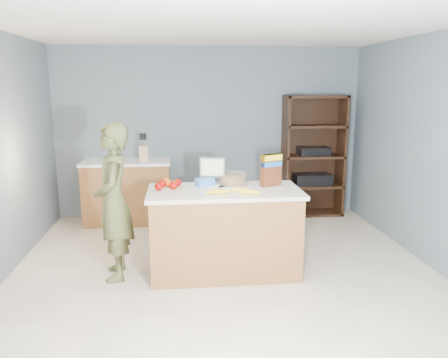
{
  "coord_description": "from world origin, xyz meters",
  "views": [
    {
      "loc": [
        -0.45,
        -4.0,
        1.94
      ],
      "look_at": [
        0.0,
        0.35,
        1.0
      ],
      "focal_mm": 35.0,
      "sensor_mm": 36.0,
      "label": 1
    }
  ],
  "objects": [
    {
      "name": "oranges",
      "position": [
        -0.57,
        0.52,
        0.93
      ],
      "size": [
        0.23,
        0.21,
        0.07
      ],
      "color": "orange",
      "rests_on": "counter_peninsula"
    },
    {
      "name": "back_cabinet",
      "position": [
        -1.2,
        2.2,
        0.45
      ],
      "size": [
        1.24,
        0.62,
        0.9
      ],
      "color": "brown",
      "rests_on": "ground"
    },
    {
      "name": "apples",
      "position": [
        -0.57,
        0.41,
        0.94
      ],
      "size": [
        0.27,
        0.24,
        0.08
      ],
      "color": "#910501",
      "rests_on": "counter_peninsula"
    },
    {
      "name": "counter_peninsula",
      "position": [
        0.0,
        0.3,
        0.42
      ],
      "size": [
        1.56,
        0.76,
        0.9
      ],
      "color": "brown",
      "rests_on": "ground"
    },
    {
      "name": "floor",
      "position": [
        0.0,
        0.0,
        0.0
      ],
      "size": [
        4.5,
        5.0,
        0.02
      ],
      "primitive_type": "cube",
      "color": "beige",
      "rests_on": "ground"
    },
    {
      "name": "envelopes",
      "position": [
        -0.01,
        0.41,
        0.9
      ],
      "size": [
        0.36,
        0.23,
        0.0
      ],
      "color": "white",
      "rests_on": "counter_peninsula"
    },
    {
      "name": "knife_block",
      "position": [
        -0.95,
        2.12,
        1.02
      ],
      "size": [
        0.12,
        0.1,
        0.31
      ],
      "color": "tan",
      "rests_on": "back_cabinet"
    },
    {
      "name": "blue_carton",
      "position": [
        -0.19,
        0.49,
        0.94
      ],
      "size": [
        0.21,
        0.18,
        0.08
      ],
      "primitive_type": "cube",
      "rotation": [
        0.0,
        0.0,
        0.37
      ],
      "color": "blue",
      "rests_on": "counter_peninsula"
    },
    {
      "name": "salad_bowl",
      "position": [
        0.11,
        0.54,
        0.96
      ],
      "size": [
        0.3,
        0.3,
        0.13
      ],
      "color": "#267219",
      "rests_on": "counter_peninsula"
    },
    {
      "name": "tv",
      "position": [
        -0.1,
        0.63,
        1.06
      ],
      "size": [
        0.28,
        0.12,
        0.28
      ],
      "color": "silver",
      "rests_on": "counter_peninsula"
    },
    {
      "name": "walls",
      "position": [
        0.0,
        0.0,
        1.65
      ],
      "size": [
        4.52,
        5.02,
        2.51
      ],
      "color": "slate",
      "rests_on": "ground"
    },
    {
      "name": "bananas",
      "position": [
        0.05,
        0.13,
        0.92
      ],
      "size": [
        0.55,
        0.17,
        0.04
      ],
      "color": "yellow",
      "rests_on": "counter_peninsula"
    },
    {
      "name": "shelving_unit",
      "position": [
        1.55,
        2.35,
        0.86
      ],
      "size": [
        0.9,
        0.4,
        1.8
      ],
      "color": "black",
      "rests_on": "ground"
    },
    {
      "name": "cereal_box",
      "position": [
        0.5,
        0.42,
        1.1
      ],
      "size": [
        0.24,
        0.17,
        0.34
      ],
      "color": "#592B14",
      "rests_on": "counter_peninsula"
    },
    {
      "name": "person",
      "position": [
        -1.12,
        0.32,
        0.8
      ],
      "size": [
        0.45,
        0.62,
        1.59
      ],
      "primitive_type": "imported",
      "rotation": [
        0.0,
        0.0,
        -1.44
      ],
      "color": "#4A4F2A",
      "rests_on": "ground"
    }
  ]
}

